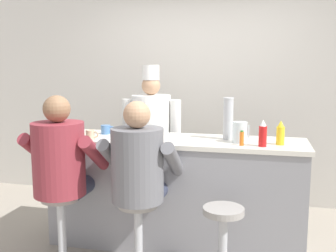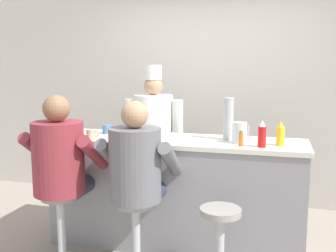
# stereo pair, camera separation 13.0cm
# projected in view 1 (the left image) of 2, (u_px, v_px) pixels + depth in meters

# --- Properties ---
(wall_back) EXTENTS (10.00, 0.06, 2.70)m
(wall_back) POSITION_uv_depth(u_px,v_px,m) (199.00, 93.00, 4.88)
(wall_back) COLOR beige
(wall_back) RESTS_ON ground_plane
(diner_counter) EXTENTS (2.36, 0.64, 1.02)m
(diner_counter) POSITION_uv_depth(u_px,v_px,m) (175.00, 192.00, 3.69)
(diner_counter) COLOR gray
(diner_counter) RESTS_ON ground_plane
(ketchup_bottle_red) EXTENTS (0.07, 0.07, 0.22)m
(ketchup_bottle_red) POSITION_uv_depth(u_px,v_px,m) (263.00, 134.00, 3.24)
(ketchup_bottle_red) COLOR red
(ketchup_bottle_red) RESTS_ON diner_counter
(mustard_bottle_yellow) EXTENTS (0.07, 0.07, 0.21)m
(mustard_bottle_yellow) POSITION_uv_depth(u_px,v_px,m) (280.00, 133.00, 3.32)
(mustard_bottle_yellow) COLOR yellow
(mustard_bottle_yellow) RESTS_ON diner_counter
(hot_sauce_bottle_orange) EXTENTS (0.04, 0.04, 0.13)m
(hot_sauce_bottle_orange) POSITION_uv_depth(u_px,v_px,m) (242.00, 138.00, 3.29)
(hot_sauce_bottle_orange) COLOR orange
(hot_sauce_bottle_orange) RESTS_ON diner_counter
(water_pitcher_clear) EXTENTS (0.15, 0.13, 0.18)m
(water_pitcher_clear) POSITION_uv_depth(u_px,v_px,m) (240.00, 132.00, 3.40)
(water_pitcher_clear) COLOR silver
(water_pitcher_clear) RESTS_ON diner_counter
(breakfast_plate) EXTENTS (0.23, 0.23, 0.05)m
(breakfast_plate) POSITION_uv_depth(u_px,v_px,m) (80.00, 135.00, 3.71)
(breakfast_plate) COLOR white
(breakfast_plate) RESTS_ON diner_counter
(cereal_bowl) EXTENTS (0.16, 0.16, 0.05)m
(cereal_bowl) POSITION_uv_depth(u_px,v_px,m) (128.00, 133.00, 3.76)
(cereal_bowl) COLOR #4C7FB7
(cereal_bowl) RESTS_ON diner_counter
(coffee_mug_blue) EXTENTS (0.14, 0.09, 0.09)m
(coffee_mug_blue) POSITION_uv_depth(u_px,v_px,m) (106.00, 130.00, 3.86)
(coffee_mug_blue) COLOR #4C7AB2
(coffee_mug_blue) RESTS_ON diner_counter
(coffee_mug_tan) EXTENTS (0.12, 0.08, 0.09)m
(coffee_mug_tan) POSITION_uv_depth(u_px,v_px,m) (91.00, 135.00, 3.57)
(coffee_mug_tan) COLOR beige
(coffee_mug_tan) RESTS_ON diner_counter
(cup_stack_steel) EXTENTS (0.10, 0.10, 0.38)m
(cup_stack_steel) POSITION_uv_depth(u_px,v_px,m) (228.00, 119.00, 3.55)
(cup_stack_steel) COLOR #B7BABF
(cup_stack_steel) RESTS_ON diner_counter
(diner_seated_maroon) EXTENTS (0.66, 0.65, 1.45)m
(diner_seated_maroon) POSITION_uv_depth(u_px,v_px,m) (61.00, 162.00, 3.29)
(diner_seated_maroon) COLOR #B2B5BA
(diner_seated_maroon) RESTS_ON ground_plane
(diner_seated_grey) EXTENTS (0.63, 0.62, 1.41)m
(diner_seated_grey) POSITION_uv_depth(u_px,v_px,m) (139.00, 169.00, 3.14)
(diner_seated_grey) COLOR #B2B5BA
(diner_seated_grey) RESTS_ON ground_plane
(empty_stool_round) EXTENTS (0.32, 0.32, 0.61)m
(empty_stool_round) POSITION_uv_depth(u_px,v_px,m) (223.00, 233.00, 3.02)
(empty_stool_round) COLOR #B2B5BA
(empty_stool_round) RESTS_ON ground_plane
(cook_in_whites_near) EXTENTS (0.66, 0.42, 1.69)m
(cook_in_whites_near) POSITION_uv_depth(u_px,v_px,m) (151.00, 135.00, 4.32)
(cook_in_whites_near) COLOR #232328
(cook_in_whites_near) RESTS_ON ground_plane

